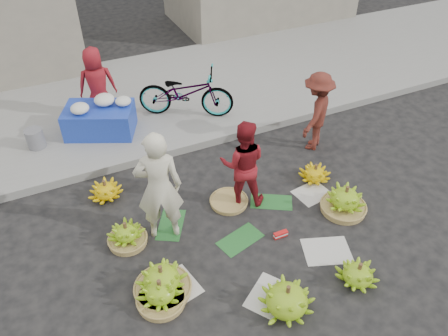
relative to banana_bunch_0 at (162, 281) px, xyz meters
name	(u,v)px	position (x,y,z in m)	size (l,w,h in m)	color
ground	(240,228)	(1.38, 0.56, -0.21)	(80.00, 80.00, 0.00)	black
curb	(186,146)	(1.38, 2.76, -0.14)	(40.00, 0.25, 0.15)	gray
sidewalk	(151,95)	(1.38, 4.86, -0.15)	(40.00, 4.00, 0.12)	gray
newspaper_scatter	(267,267)	(1.38, -0.24, -0.21)	(3.20, 1.80, 0.00)	beige
banana_leaves	(228,221)	(1.28, 0.76, -0.21)	(2.00, 1.00, 0.00)	#1D5724
banana_bunch_0	(162,281)	(0.00, 0.00, 0.00)	(0.71, 0.71, 0.48)	olive
banana_bunch_1	(160,293)	(-0.07, -0.15, -0.03)	(0.67, 0.67, 0.42)	olive
banana_bunch_2	(287,299)	(1.28, -0.88, -0.01)	(0.85, 0.85, 0.43)	#6AA317
banana_bunch_3	(358,274)	(2.33, -0.92, -0.06)	(0.59, 0.59, 0.34)	#6AA317
banana_bunch_4	(345,200)	(2.99, 0.24, -0.01)	(0.69, 0.69, 0.47)	olive
banana_bunch_5	(315,173)	(3.01, 1.04, -0.08)	(0.62, 0.62, 0.31)	#DCB90B
banana_bunch_6	(127,235)	(-0.18, 0.99, -0.05)	(0.59, 0.59, 0.39)	olive
banana_bunch_7	(106,190)	(-0.23, 2.08, -0.07)	(0.63, 0.63, 0.33)	#DCB90B
basket_spare	(229,202)	(1.47, 1.12, -0.18)	(0.58, 0.58, 0.07)	olive
incense_stack	(281,234)	(1.83, 0.17, -0.16)	(0.21, 0.07, 0.09)	red
vendor_cream	(159,187)	(0.35, 0.96, 0.66)	(0.63, 0.42, 1.74)	beige
vendor_red	(243,164)	(1.69, 1.12, 0.51)	(0.70, 0.54, 1.43)	maroon
man_striped	(316,112)	(3.51, 1.88, 0.52)	(0.94, 0.54, 1.46)	#9E2D1C
flower_table	(100,118)	(0.11, 3.80, 0.20)	(1.43, 1.20, 0.71)	#1933A7
grey_bucket	(35,138)	(-1.06, 3.81, 0.09)	(0.31, 0.31, 0.35)	slate
flower_vendor	(97,84)	(0.24, 4.30, 0.62)	(0.70, 0.46, 1.43)	maroon
bicycle	(186,93)	(1.77, 3.70, 0.40)	(1.85, 0.64, 0.97)	gray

